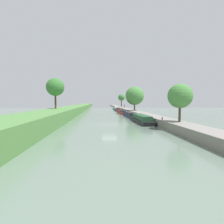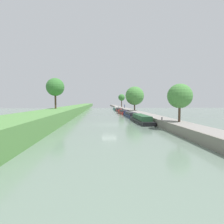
{
  "view_description": "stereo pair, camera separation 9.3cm",
  "coord_description": "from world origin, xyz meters",
  "px_view_note": "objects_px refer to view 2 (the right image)",
  "views": [
    {
      "loc": [
        -1.77,
        -31.95,
        4.05
      ],
      "look_at": [
        1.89,
        20.47,
        1.0
      ],
      "focal_mm": 29.22,
      "sensor_mm": 36.0,
      "label": 1
    },
    {
      "loc": [
        -1.67,
        -31.95,
        4.05
      ],
      "look_at": [
        1.89,
        20.47,
        1.0
      ],
      "focal_mm": 29.22,
      "sensor_mm": 36.0,
      "label": 2
    }
  ],
  "objects_px": {
    "narrowboat_navy": "(129,115)",
    "mooring_bollard_near": "(162,119)",
    "narrowboat_red": "(123,112)",
    "mooring_bollard_far": "(119,107)",
    "narrowboat_black": "(140,119)",
    "narrowboat_maroon": "(119,110)",
    "person_walking": "(125,106)",
    "narrowboat_teal": "(116,109)"
  },
  "relations": [
    {
      "from": "narrowboat_navy",
      "to": "narrowboat_maroon",
      "type": "distance_m",
      "value": 26.27
    },
    {
      "from": "narrowboat_navy",
      "to": "narrowboat_maroon",
      "type": "bearing_deg",
      "value": 89.98
    },
    {
      "from": "narrowboat_red",
      "to": "mooring_bollard_far",
      "type": "bearing_deg",
      "value": 86.45
    },
    {
      "from": "narrowboat_black",
      "to": "person_walking",
      "type": "relative_size",
      "value": 8.35
    },
    {
      "from": "narrowboat_black",
      "to": "mooring_bollard_near",
      "type": "relative_size",
      "value": 30.82
    },
    {
      "from": "narrowboat_black",
      "to": "mooring_bollard_far",
      "type": "bearing_deg",
      "value": 88.17
    },
    {
      "from": "mooring_bollard_near",
      "to": "mooring_bollard_far",
      "type": "bearing_deg",
      "value": 90.0
    },
    {
      "from": "mooring_bollard_near",
      "to": "narrowboat_navy",
      "type": "bearing_deg",
      "value": 95.26
    },
    {
      "from": "mooring_bollard_near",
      "to": "mooring_bollard_far",
      "type": "xyz_separation_m",
      "value": [
        0.0,
        65.38,
        0.0
      ]
    },
    {
      "from": "mooring_bollard_near",
      "to": "mooring_bollard_far",
      "type": "relative_size",
      "value": 1.0
    },
    {
      "from": "narrowboat_maroon",
      "to": "mooring_bollard_near",
      "type": "xyz_separation_m",
      "value": [
        1.86,
        -46.59,
        0.79
      ]
    },
    {
      "from": "mooring_bollard_far",
      "to": "narrowboat_red",
      "type": "bearing_deg",
      "value": -93.55
    },
    {
      "from": "narrowboat_red",
      "to": "person_walking",
      "type": "relative_size",
      "value": 7.95
    },
    {
      "from": "narrowboat_black",
      "to": "narrowboat_navy",
      "type": "xyz_separation_m",
      "value": [
        -0.03,
        12.71,
        -0.05
      ]
    },
    {
      "from": "narrowboat_navy",
      "to": "narrowboat_teal",
      "type": "height_order",
      "value": "narrowboat_teal"
    },
    {
      "from": "narrowboat_maroon",
      "to": "narrowboat_teal",
      "type": "xyz_separation_m",
      "value": [
        -0.06,
        13.36,
        0.03
      ]
    },
    {
      "from": "narrowboat_black",
      "to": "person_walking",
      "type": "distance_m",
      "value": 47.96
    },
    {
      "from": "narrowboat_black",
      "to": "narrowboat_navy",
      "type": "distance_m",
      "value": 12.71
    },
    {
      "from": "narrowboat_red",
      "to": "narrowboat_teal",
      "type": "height_order",
      "value": "narrowboat_teal"
    },
    {
      "from": "narrowboat_black",
      "to": "mooring_bollard_far",
      "type": "distance_m",
      "value": 57.8
    },
    {
      "from": "narrowboat_teal",
      "to": "narrowboat_maroon",
      "type": "bearing_deg",
      "value": -89.75
    },
    {
      "from": "narrowboat_maroon",
      "to": "mooring_bollard_far",
      "type": "distance_m",
      "value": 18.9
    },
    {
      "from": "narrowboat_black",
      "to": "narrowboat_teal",
      "type": "distance_m",
      "value": 52.34
    },
    {
      "from": "person_walking",
      "to": "narrowboat_black",
      "type": "bearing_deg",
      "value": -94.19
    },
    {
      "from": "narrowboat_maroon",
      "to": "narrowboat_navy",
      "type": "bearing_deg",
      "value": -90.02
    },
    {
      "from": "narrowboat_navy",
      "to": "mooring_bollard_near",
      "type": "distance_m",
      "value": 20.42
    },
    {
      "from": "narrowboat_navy",
      "to": "narrowboat_red",
      "type": "relative_size",
      "value": 0.91
    },
    {
      "from": "narrowboat_teal",
      "to": "narrowboat_black",
      "type": "bearing_deg",
      "value": -89.92
    },
    {
      "from": "narrowboat_red",
      "to": "mooring_bollard_far",
      "type": "distance_m",
      "value": 32.5
    },
    {
      "from": "mooring_bollard_near",
      "to": "narrowboat_black",
      "type": "bearing_deg",
      "value": 103.62
    },
    {
      "from": "narrowboat_navy",
      "to": "mooring_bollard_far",
      "type": "distance_m",
      "value": 45.11
    },
    {
      "from": "narrowboat_red",
      "to": "narrowboat_teal",
      "type": "relative_size",
      "value": 1.1
    },
    {
      "from": "narrowboat_red",
      "to": "narrowboat_maroon",
      "type": "xyz_separation_m",
      "value": [
        0.15,
        13.64,
        0.02
      ]
    },
    {
      "from": "narrowboat_teal",
      "to": "mooring_bollard_near",
      "type": "xyz_separation_m",
      "value": [
        1.92,
        -59.95,
        0.76
      ]
    },
    {
      "from": "narrowboat_red",
      "to": "narrowboat_teal",
      "type": "distance_m",
      "value": 27.0
    },
    {
      "from": "narrowboat_teal",
      "to": "mooring_bollard_near",
      "type": "bearing_deg",
      "value": -88.17
    },
    {
      "from": "narrowboat_maroon",
      "to": "narrowboat_black",
      "type": "bearing_deg",
      "value": -89.98
    },
    {
      "from": "narrowboat_maroon",
      "to": "mooring_bollard_near",
      "type": "bearing_deg",
      "value": -87.72
    },
    {
      "from": "narrowboat_teal",
      "to": "mooring_bollard_near",
      "type": "distance_m",
      "value": 59.99
    },
    {
      "from": "narrowboat_navy",
      "to": "narrowboat_red",
      "type": "height_order",
      "value": "narrowboat_red"
    },
    {
      "from": "narrowboat_red",
      "to": "mooring_bollard_far",
      "type": "relative_size",
      "value": 29.31
    },
    {
      "from": "person_walking",
      "to": "mooring_bollard_near",
      "type": "distance_m",
      "value": 55.45
    }
  ]
}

